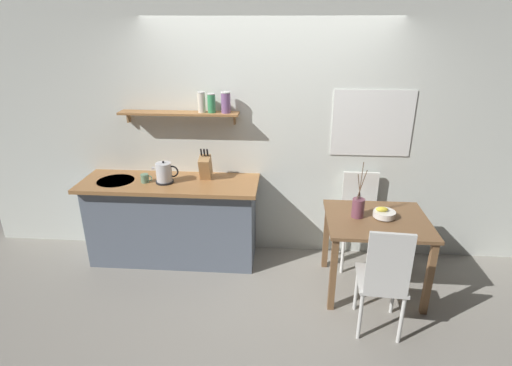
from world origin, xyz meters
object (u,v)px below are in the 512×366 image
(dining_chair_near, at_px, (384,278))
(dining_chair_far, at_px, (359,216))
(fruit_bowl, at_px, (384,213))
(coffee_mug_by_sink, at_px, (145,178))
(twig_vase, at_px, (358,207))
(knife_block, at_px, (205,167))
(electric_kettle, at_px, (164,173))
(dining_table, at_px, (376,230))

(dining_chair_near, distance_m, dining_chair_far, 1.12)
(fruit_bowl, xyz_separation_m, coffee_mug_by_sink, (-2.34, 0.31, 0.16))
(fruit_bowl, height_order, coffee_mug_by_sink, coffee_mug_by_sink)
(twig_vase, xyz_separation_m, coffee_mug_by_sink, (-2.10, 0.30, 0.11))
(knife_block, bearing_deg, coffee_mug_by_sink, -166.75)
(coffee_mug_by_sink, bearing_deg, dining_chair_far, 4.45)
(twig_vase, bearing_deg, knife_block, 163.46)
(fruit_bowl, height_order, knife_block, knife_block)
(twig_vase, height_order, coffee_mug_by_sink, twig_vase)
(dining_chair_near, bearing_deg, dining_chair_far, 90.53)
(fruit_bowl, relative_size, electric_kettle, 0.76)
(dining_chair_far, distance_m, fruit_bowl, 0.57)
(coffee_mug_by_sink, bearing_deg, fruit_bowl, -7.47)
(dining_table, height_order, electric_kettle, electric_kettle)
(dining_chair_near, bearing_deg, electric_kettle, 154.64)
(knife_block, distance_m, coffee_mug_by_sink, 0.62)
(dining_table, xyz_separation_m, electric_kettle, (-2.08, 0.34, 0.39))
(fruit_bowl, distance_m, coffee_mug_by_sink, 2.37)
(knife_block, bearing_deg, dining_table, -15.61)
(fruit_bowl, relative_size, knife_block, 0.60)
(fruit_bowl, xyz_separation_m, electric_kettle, (-2.14, 0.32, 0.22))
(twig_vase, relative_size, electric_kettle, 2.03)
(dining_table, relative_size, twig_vase, 1.71)
(dining_table, distance_m, coffee_mug_by_sink, 2.33)
(dining_chair_far, distance_m, twig_vase, 0.59)
(dining_chair_near, xyz_separation_m, twig_vase, (-0.13, 0.65, 0.31))
(dining_chair_far, distance_m, coffee_mug_by_sink, 2.27)
(dining_table, xyz_separation_m, dining_chair_near, (-0.05, -0.62, -0.09))
(dining_chair_near, bearing_deg, coffee_mug_by_sink, 156.89)
(dining_chair_far, height_order, twig_vase, twig_vase)
(electric_kettle, xyz_separation_m, coffee_mug_by_sink, (-0.20, -0.01, -0.06))
(twig_vase, bearing_deg, dining_chair_near, -78.79)
(dining_table, distance_m, dining_chair_far, 0.52)
(dining_table, height_order, knife_block, knife_block)
(dining_chair_far, relative_size, twig_vase, 1.82)
(dining_table, height_order, fruit_bowl, fruit_bowl)
(dining_table, bearing_deg, dining_chair_far, 97.37)
(twig_vase, bearing_deg, dining_chair_far, 76.16)
(dining_chair_near, height_order, knife_block, knife_block)
(dining_chair_near, xyz_separation_m, coffee_mug_by_sink, (-2.23, 0.95, 0.42))
(dining_table, relative_size, coffee_mug_by_sink, 7.84)
(coffee_mug_by_sink, bearing_deg, knife_block, 13.25)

